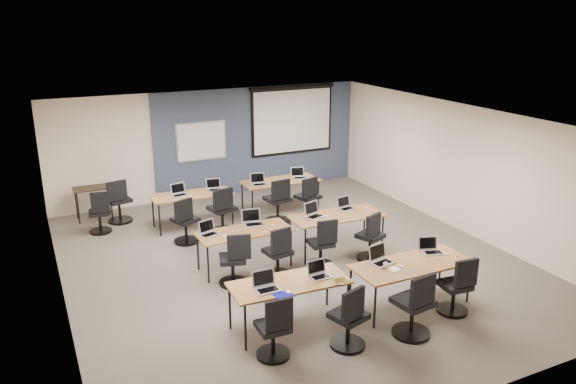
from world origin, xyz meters
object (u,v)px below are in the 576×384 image
training_table_front_left (289,285)px  spare_chair_b (100,216)px  whiteboard (201,141)px  laptop_9 (214,187)px  laptop_0 (266,285)px  spare_chair_a (119,205)px  task_chair_5 (279,256)px  laptop_4 (208,231)px  task_chair_6 (322,247)px  projector_screen (292,116)px  laptop_7 (346,206)px  task_chair_0 (275,333)px  task_chair_10 (278,204)px  training_table_mid_right (337,217)px  task_chair_3 (457,290)px  training_table_back_left (192,196)px  task_chair_2 (415,310)px  training_table_back_right (280,182)px  laptop_3 (431,249)px  laptop_2 (381,258)px  laptop_8 (179,192)px  task_chair_9 (223,214)px  training_table_front_right (411,266)px  laptop_5 (253,221)px  task_chair_8 (185,224)px  task_chair_7 (371,240)px  laptop_10 (259,182)px  utility_table (92,192)px  training_table_mid_left (244,233)px  task_chair_1 (349,323)px  task_chair_11 (308,201)px  laptop_1 (319,273)px  laptop_6 (314,213)px  task_chair_4 (234,264)px

training_table_front_left → spare_chair_b: spare_chair_b is taller
whiteboard → laptop_9: whiteboard is taller
laptop_0 → spare_chair_a: size_ratio=0.34×
task_chair_5 → whiteboard: bearing=79.9°
laptop_4 → task_chair_6: 2.10m
projector_screen → laptop_7: (-0.81, -4.06, -1.10)m
task_chair_0 → task_chair_10: task_chair_10 is taller
laptop_9 → training_table_mid_right: bearing=-47.3°
laptop_4 → task_chair_3: bearing=-64.3°
training_table_back_left → task_chair_2: (1.58, -5.69, -0.25)m
training_table_back_right → task_chair_3: bearing=-85.7°
laptop_3 → laptop_2: bearing=-163.5°
training_table_mid_right → laptop_0: (-2.48, -2.20, 0.11)m
training_table_back_left → laptop_0: bearing=-89.9°
laptop_8 → task_chair_9: task_chair_9 is taller
training_table_front_right → training_table_back_right: 5.02m
training_table_back_right → task_chair_9: task_chair_9 is taller
laptop_4 → spare_chair_a: bearing=88.9°
laptop_4 → laptop_5: bearing=-10.5°
laptop_7 → task_chair_8: bearing=145.8°
whiteboard → task_chair_7: whiteboard is taller
laptop_10 → task_chair_10: bearing=-63.6°
laptop_5 → utility_table: laptop_5 is taller
training_table_front_right → training_table_mid_left: bearing=127.4°
task_chair_7 → task_chair_1: bearing=-150.8°
task_chair_0 → task_chair_3: bearing=-0.7°
training_table_back_right → task_chair_1: task_chair_1 is taller
task_chair_1 → task_chair_8: 4.77m
task_chair_10 → whiteboard: bearing=104.9°
training_table_mid_left → training_table_front_left: bearing=-94.6°
laptop_0 → laptop_4: size_ratio=1.08×
whiteboard → training_table_back_left: bearing=-114.1°
training_table_front_right → task_chair_7: task_chair_7 is taller
training_table_back_right → task_chair_1: size_ratio=1.84×
training_table_mid_right → task_chair_1: (-1.59, -3.04, -0.28)m
task_chair_11 → task_chair_0: bearing=-139.2°
laptop_3 → whiteboard: bearing=124.1°
projector_screen → training_table_mid_right: projector_screen is taller
training_table_mid_left → training_table_back_right: same height
laptop_9 → task_chair_11: size_ratio=0.31×
training_table_front_right → spare_chair_b: spare_chair_b is taller
training_table_back_left → laptop_1: 4.72m
projector_screen → task_chair_2: bearing=-103.0°
training_table_mid_right → task_chair_0: size_ratio=1.93×
laptop_2 → laptop_6: 2.31m
laptop_7 → laptop_10: size_ratio=0.92×
laptop_5 → spare_chair_b: size_ratio=0.38×
laptop_1 → laptop_10: laptop_10 is taller
task_chair_0 → task_chair_4: bearing=85.1°
spare_chair_a → task_chair_6: bearing=-65.9°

